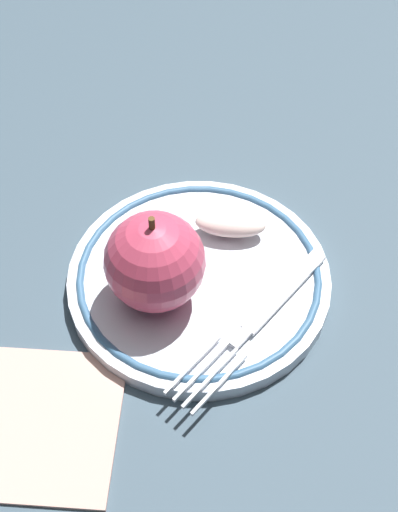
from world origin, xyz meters
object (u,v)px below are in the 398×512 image
object	(u,v)px
plate	(199,278)
apple_slice_front	(230,224)
apple_red_whole	(155,262)
fork	(258,319)
napkin_folded	(33,421)

from	to	relation	value
plate	apple_slice_front	xyz separation A→B (m)	(0.02, 0.04, 0.02)
plate	apple_red_whole	world-z (taller)	apple_red_whole
plate	fork	xyz separation A→B (m)	(0.05, -0.04, 0.01)
plate	napkin_folded	world-z (taller)	plate
plate	apple_slice_front	distance (m)	0.05
apple_red_whole	apple_slice_front	bearing A→B (deg)	52.78
fork	napkin_folded	bearing A→B (deg)	-24.73
apple_red_whole	fork	world-z (taller)	apple_red_whole
plate	fork	world-z (taller)	fork
apple_slice_front	fork	bearing A→B (deg)	-72.40
apple_red_whole	napkin_folded	xyz separation A→B (m)	(-0.07, -0.11, -0.05)
fork	napkin_folded	size ratio (longest dim) A/B	1.29
apple_slice_front	napkin_folded	xyz separation A→B (m)	(-0.12, -0.17, -0.02)
apple_slice_front	napkin_folded	size ratio (longest dim) A/B	0.48
plate	fork	bearing A→B (deg)	-40.05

